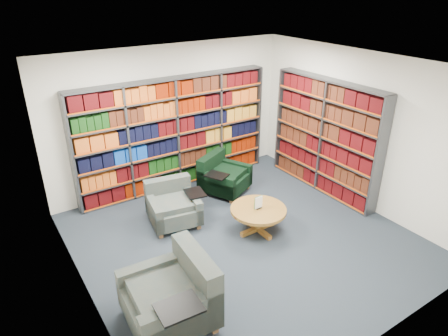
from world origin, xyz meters
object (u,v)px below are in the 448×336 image
chair_teal_left (172,206)px  chair_teal_front (176,296)px  chair_green_right (221,177)px  coffee_table (258,213)px

chair_teal_left → chair_teal_front: size_ratio=0.85×
chair_teal_front → chair_teal_left: bearing=64.6°
chair_green_right → coffee_table: bearing=-99.8°
chair_teal_left → chair_green_right: size_ratio=0.93×
chair_teal_left → chair_teal_front: (-0.98, -2.05, 0.07)m
chair_green_right → chair_teal_front: 3.40m
chair_green_right → chair_teal_front: (-2.29, -2.51, 0.07)m
chair_teal_front → coffee_table: chair_teal_front is taller
chair_teal_front → chair_green_right: bearing=47.6°
coffee_table → chair_teal_left: bearing=134.6°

